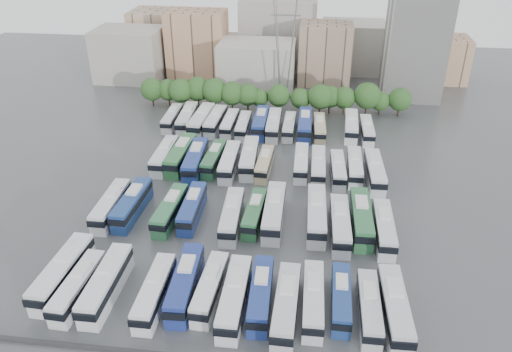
# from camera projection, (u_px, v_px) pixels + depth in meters

# --- Properties ---
(ground) EXTENTS (220.00, 220.00, 0.00)m
(ground) POSITION_uv_depth(u_px,v_px,m) (248.00, 204.00, 84.11)
(ground) COLOR #424447
(ground) RESTS_ON ground
(tree_line) EXTENTS (64.78, 7.58, 7.93)m
(tree_line) POSITION_uv_depth(u_px,v_px,m) (268.00, 94.00, 118.61)
(tree_line) COLOR black
(tree_line) RESTS_ON ground
(city_buildings) EXTENTS (102.00, 35.00, 20.00)m
(city_buildings) POSITION_uv_depth(u_px,v_px,m) (257.00, 46.00, 143.35)
(city_buildings) COLOR #9E998E
(city_buildings) RESTS_ON ground
(apartment_tower) EXTENTS (14.00, 14.00, 26.00)m
(apartment_tower) POSITION_uv_depth(u_px,v_px,m) (415.00, 45.00, 124.29)
(apartment_tower) COLOR silver
(apartment_tower) RESTS_ON ground
(electricity_pylon) EXTENTS (9.00, 6.91, 33.83)m
(electricity_pylon) POSITION_uv_depth(u_px,v_px,m) (285.00, 26.00, 118.11)
(electricity_pylon) COLOR slate
(electricity_pylon) RESTS_ON ground
(bus_r0_s0) EXTENTS (3.40, 13.42, 4.18)m
(bus_r0_s0) POSITION_uv_depth(u_px,v_px,m) (63.00, 272.00, 65.62)
(bus_r0_s0) COLOR silver
(bus_r0_s0) RESTS_ON ground
(bus_r0_s1) EXTENTS (3.06, 11.88, 3.70)m
(bus_r0_s1) POSITION_uv_depth(u_px,v_px,m) (78.00, 286.00, 63.54)
(bus_r0_s1) COLOR white
(bus_r0_s1) RESTS_ON ground
(bus_r0_s2) EXTENTS (2.89, 13.02, 4.08)m
(bus_r0_s2) POSITION_uv_depth(u_px,v_px,m) (106.00, 283.00, 63.74)
(bus_r0_s2) COLOR silver
(bus_r0_s2) RESTS_ON ground
(bus_r0_s4) EXTENTS (2.73, 12.05, 3.77)m
(bus_r0_s4) POSITION_uv_depth(u_px,v_px,m) (155.00, 292.00, 62.64)
(bus_r0_s4) COLOR silver
(bus_r0_s4) RESTS_ON ground
(bus_r0_s5) EXTENTS (3.33, 12.98, 4.04)m
(bus_r0_s5) POSITION_uv_depth(u_px,v_px,m) (185.00, 283.00, 63.89)
(bus_r0_s5) COLOR navy
(bus_r0_s5) RESTS_ON ground
(bus_r0_s6) EXTENTS (3.04, 11.65, 3.62)m
(bus_r0_s6) POSITION_uv_depth(u_px,v_px,m) (210.00, 288.00, 63.38)
(bus_r0_s6) COLOR white
(bus_r0_s6) RESTS_ON ground
(bus_r0_s7) EXTENTS (2.82, 12.83, 4.02)m
(bus_r0_s7) POSITION_uv_depth(u_px,v_px,m) (234.00, 297.00, 61.63)
(bus_r0_s7) COLOR silver
(bus_r0_s7) RESTS_ON ground
(bus_r0_s8) EXTENTS (3.00, 11.99, 3.74)m
(bus_r0_s8) POSITION_uv_depth(u_px,v_px,m) (261.00, 294.00, 62.30)
(bus_r0_s8) COLOR navy
(bus_r0_s8) RESTS_ON ground
(bus_r0_s9) EXTENTS (2.96, 12.65, 3.95)m
(bus_r0_s9) POSITION_uv_depth(u_px,v_px,m) (286.00, 305.00, 60.45)
(bus_r0_s9) COLOR silver
(bus_r0_s9) RESTS_ON ground
(bus_r0_s10) EXTENTS (2.77, 11.82, 3.70)m
(bus_r0_s10) POSITION_uv_depth(u_px,v_px,m) (313.00, 299.00, 61.52)
(bus_r0_s10) COLOR silver
(bus_r0_s10) RESTS_ON ground
(bus_r0_s11) EXTENTS (2.48, 10.82, 3.39)m
(bus_r0_s11) POSITION_uv_depth(u_px,v_px,m) (341.00, 298.00, 61.91)
(bus_r0_s11) COLOR navy
(bus_r0_s11) RESTS_ON ground
(bus_r0_s12) EXTENTS (2.53, 11.30, 3.54)m
(bus_r0_s12) POSITION_uv_depth(u_px,v_px,m) (369.00, 308.00, 60.33)
(bus_r0_s12) COLOR silver
(bus_r0_s12) RESTS_ON ground
(bus_r0_s13) EXTENTS (3.21, 12.85, 4.00)m
(bus_r0_s13) POSITION_uv_depth(u_px,v_px,m) (395.00, 308.00, 60.04)
(bus_r0_s13) COLOR silver
(bus_r0_s13) RESTS_ON ground
(bus_r1_s0) EXTENTS (2.85, 12.41, 3.88)m
(bus_r1_s0) POSITION_uv_depth(u_px,v_px,m) (111.00, 205.00, 80.19)
(bus_r1_s0) COLOR silver
(bus_r1_s0) RESTS_ON ground
(bus_r1_s1) EXTENTS (3.13, 12.65, 3.94)m
(bus_r1_s1) POSITION_uv_depth(u_px,v_px,m) (132.00, 204.00, 80.47)
(bus_r1_s1) COLOR navy
(bus_r1_s1) RESTS_ON ground
(bus_r1_s3) EXTENTS (3.21, 12.07, 3.75)m
(bus_r1_s3) POSITION_uv_depth(u_px,v_px,m) (170.00, 209.00, 79.19)
(bus_r1_s3) COLOR #2F6F43
(bus_r1_s3) RESTS_ON ground
(bus_r1_s4) EXTENTS (2.82, 11.93, 3.73)m
(bus_r1_s4) POSITION_uv_depth(u_px,v_px,m) (192.00, 207.00, 79.73)
(bus_r1_s4) COLOR navy
(bus_r1_s4) RESTS_ON ground
(bus_r1_s6) EXTENTS (3.25, 12.54, 3.90)m
(bus_r1_s6) POSITION_uv_depth(u_px,v_px,m) (232.00, 215.00, 77.56)
(bus_r1_s6) COLOR silver
(bus_r1_s6) RESTS_ON ground
(bus_r1_s7) EXTENTS (2.95, 11.32, 3.52)m
(bus_r1_s7) POSITION_uv_depth(u_px,v_px,m) (255.00, 213.00, 78.55)
(bus_r1_s7) COLOR #2D6B3E
(bus_r1_s7) RESTS_ON ground
(bus_r1_s8) EXTENTS (3.07, 13.50, 4.23)m
(bus_r1_s8) POSITION_uv_depth(u_px,v_px,m) (274.00, 211.00, 78.27)
(bus_r1_s8) COLOR silver
(bus_r1_s8) RESTS_ON ground
(bus_r1_s10) EXTENTS (3.31, 13.51, 4.21)m
(bus_r1_s10) POSITION_uv_depth(u_px,v_px,m) (316.00, 214.00, 77.57)
(bus_r1_s10) COLOR silver
(bus_r1_s10) RESTS_ON ground
(bus_r1_s11) EXTENTS (3.14, 12.87, 4.02)m
(bus_r1_s11) POSITION_uv_depth(u_px,v_px,m) (340.00, 224.00, 75.40)
(bus_r1_s11) COLOR silver
(bus_r1_s11) RESTS_ON ground
(bus_r1_s12) EXTENTS (3.14, 13.34, 4.17)m
(bus_r1_s12) POSITION_uv_depth(u_px,v_px,m) (361.00, 218.00, 76.78)
(bus_r1_s12) COLOR #2D6B3F
(bus_r1_s12) RESTS_ON ground
(bus_r1_s13) EXTENTS (2.66, 12.18, 3.82)m
(bus_r1_s13) POSITION_uv_depth(u_px,v_px,m) (384.00, 228.00, 74.64)
(bus_r1_s13) COLOR silver
(bus_r1_s13) RESTS_ON ground
(bus_r2_s1) EXTENTS (2.80, 12.39, 3.88)m
(bus_r2_s1) POSITION_uv_depth(u_px,v_px,m) (165.00, 155.00, 95.69)
(bus_r2_s1) COLOR silver
(bus_r2_s1) RESTS_ON ground
(bus_r2_s2) EXTENTS (3.37, 13.50, 4.21)m
(bus_r2_s2) POSITION_uv_depth(u_px,v_px,m) (181.00, 155.00, 95.66)
(bus_r2_s2) COLOR #2F6F3C
(bus_r2_s2) RESTS_ON ground
(bus_r2_s3) EXTENTS (3.48, 13.40, 4.17)m
(bus_r2_s3) POSITION_uv_depth(u_px,v_px,m) (195.00, 160.00, 93.85)
(bus_r2_s3) COLOR navy
(bus_r2_s3) RESTS_ON ground
(bus_r2_s4) EXTENTS (3.12, 11.74, 3.65)m
(bus_r2_s4) POSITION_uv_depth(u_px,v_px,m) (214.00, 158.00, 94.81)
(bus_r2_s4) COLOR #2C673D
(bus_r2_s4) RESTS_ON ground
(bus_r2_s5) EXTENTS (2.91, 12.41, 3.88)m
(bus_r2_s5) POSITION_uv_depth(u_px,v_px,m) (230.00, 162.00, 93.48)
(bus_r2_s5) COLOR silver
(bus_r2_s5) RESTS_ON ground
(bus_r2_s6) EXTENTS (3.42, 13.09, 4.07)m
(bus_r2_s6) POSITION_uv_depth(u_px,v_px,m) (249.00, 157.00, 94.75)
(bus_r2_s6) COLOR silver
(bus_r2_s6) RESTS_ON ground
(bus_r2_s7) EXTENTS (2.73, 10.97, 3.42)m
(bus_r2_s7) POSITION_uv_depth(u_px,v_px,m) (265.00, 163.00, 93.28)
(bus_r2_s7) COLOR tan
(bus_r2_s7) RESTS_ON ground
(bus_r2_s9) EXTENTS (2.73, 11.69, 3.65)m
(bus_r2_s9) POSITION_uv_depth(u_px,v_px,m) (301.00, 162.00, 93.38)
(bus_r2_s9) COLOR silver
(bus_r2_s9) RESTS_ON ground
(bus_r2_s10) EXTENTS (2.75, 11.95, 3.74)m
(bus_r2_s10) POSITION_uv_depth(u_px,v_px,m) (318.00, 166.00, 92.12)
(bus_r2_s10) COLOR silver
(bus_r2_s10) RESTS_ON ground
(bus_r2_s11) EXTENTS (2.91, 11.35, 3.53)m
(bus_r2_s11) POSITION_uv_depth(u_px,v_px,m) (338.00, 169.00, 91.12)
(bus_r2_s11) COLOR silver
(bus_r2_s11) RESTS_ON ground
(bus_r2_s12) EXTENTS (2.62, 11.80, 3.70)m
(bus_r2_s12) POSITION_uv_depth(u_px,v_px,m) (355.00, 167.00, 91.85)
(bus_r2_s12) COLOR silver
(bus_r2_s12) RESTS_ON ground
(bus_r2_s13) EXTENTS (3.23, 12.91, 4.02)m
(bus_r2_s13) POSITION_uv_depth(u_px,v_px,m) (375.00, 171.00, 89.93)
(bus_r2_s13) COLOR silver
(bus_r2_s13) RESTS_ON ground
(bus_r3_s0) EXTENTS (2.74, 11.47, 3.58)m
(bus_r3_s0) POSITION_uv_depth(u_px,v_px,m) (172.00, 118.00, 112.40)
(bus_r3_s0) COLOR silver
(bus_r3_s0) RESTS_ON ground
(bus_r3_s1) EXTENTS (3.43, 13.08, 4.07)m
(bus_r3_s1) POSITION_uv_depth(u_px,v_px,m) (187.00, 118.00, 111.57)
(bus_r3_s1) COLOR silver
(bus_r3_s1) RESTS_ON ground
(bus_r3_s2) EXTENTS (3.63, 13.74, 4.27)m
(bus_r3_s2) POSITION_uv_depth(u_px,v_px,m) (202.00, 120.00, 110.33)
(bus_r3_s2) COLOR silver
(bus_r3_s2) RESTS_ON ground
(bus_r3_s3) EXTENTS (3.17, 12.44, 3.87)m
(bus_r3_s3) POSITION_uv_depth(u_px,v_px,m) (215.00, 121.00, 110.52)
(bus_r3_s3) COLOR silver
(bus_r3_s3) RESTS_ON ground
(bus_r3_s4) EXTENTS (2.57, 11.27, 3.53)m
(bus_r3_s4) POSITION_uv_depth(u_px,v_px,m) (230.00, 123.00, 109.76)
(bus_r3_s4) COLOR silver
(bus_r3_s4) RESTS_ON ground
(bus_r3_s5) EXTENTS (2.59, 11.09, 3.47)m
(bus_r3_s5) POSITION_uv_depth(u_px,v_px,m) (243.00, 126.00, 108.75)
(bus_r3_s5) COLOR silver
(bus_r3_s5) RESTS_ON ground
(bus_r3_s6) EXTENTS (3.00, 12.97, 4.06)m
(bus_r3_s6) POSITION_uv_depth(u_px,v_px,m) (261.00, 122.00, 109.61)
(bus_r3_s6) COLOR navy
(bus_r3_s6) RESTS_ON ground
(bus_r3_s7) EXTENTS (3.04, 12.71, 3.97)m
(bus_r3_s7) POSITION_uv_depth(u_px,v_px,m) (274.00, 125.00, 108.61)
(bus_r3_s7) COLOR silver
(bus_r3_s7) RESTS_ON ground
(bus_r3_s8) EXTENTS (2.46, 11.04, 3.46)m
(bus_r3_s8) POSITION_uv_depth(u_px,v_px,m) (289.00, 126.00, 108.45)
(bus_r3_s8) COLOR silver
(bus_r3_s8) RESTS_ON ground
(bus_r3_s9) EXTENTS (3.08, 13.30, 4.16)m
(bus_r3_s9) POSITION_uv_depth(u_px,v_px,m) (305.00, 125.00, 108.35)
(bus_r3_s9) COLOR navy
(bus_r3_s9) RESTS_ON ground
(bus_r3_s10) EXTENTS (2.94, 11.41, 3.55)m
(bus_r3_s10) POSITION_uv_depth(u_px,v_px,m) (319.00, 128.00, 107.59)
(bus_r3_s10) COLOR tan
(bus_r3_s10) RESTS_ON ground
(bus_r3_s12) EXTENTS (3.18, 12.78, 3.98)m
(bus_r3_s12) POSITION_uv_depth(u_px,v_px,m) (351.00, 126.00, 108.11)
(bus_r3_s12) COLOR white
(bus_r3_s12) RESTS_ON ground
(bus_r3_s13) EXTENTS (2.67, 11.35, 3.55)m
(bus_r3_s13) POSITION_uv_depth(u_px,v_px,m) (367.00, 130.00, 106.65)
(bus_r3_s13) COLOR silver
(bus_r3_s13) RESTS_ON ground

